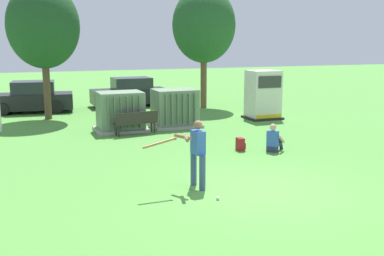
% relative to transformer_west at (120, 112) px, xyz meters
% --- Properties ---
extents(ground_plane, '(96.00, 96.00, 0.00)m').
position_rel_transformer_west_xyz_m(ground_plane, '(1.69, -8.93, -0.79)').
color(ground_plane, '#51933D').
extents(transformer_west, '(2.10, 1.70, 1.62)m').
position_rel_transformer_west_xyz_m(transformer_west, '(0.00, 0.00, 0.00)').
color(transformer_west, '#9E9B93').
rests_on(transformer_west, ground).
extents(transformer_mid_west, '(2.10, 1.70, 1.62)m').
position_rel_transformer_west_xyz_m(transformer_mid_west, '(2.41, 0.12, 0.00)').
color(transformer_mid_west, '#9E9B93').
rests_on(transformer_mid_west, ground).
extents(generator_enclosure, '(1.60, 1.40, 2.30)m').
position_rel_transformer_west_xyz_m(generator_enclosure, '(7.00, 0.57, 0.35)').
color(generator_enclosure, '#262626').
rests_on(generator_enclosure, ground).
extents(park_bench, '(1.84, 0.70, 0.92)m').
position_rel_transformer_west_xyz_m(park_bench, '(0.41, -1.00, -0.25)').
color(park_bench, '#2D2823').
rests_on(park_bench, ground).
extents(batter, '(1.61, 0.72, 1.74)m').
position_rel_transformer_west_xyz_m(batter, '(0.16, -8.17, 0.19)').
color(batter, '#384C75').
rests_on(batter, ground).
extents(sports_ball, '(0.09, 0.09, 0.09)m').
position_rel_transformer_west_xyz_m(sports_ball, '(0.31, -9.21, -0.74)').
color(sports_ball, white).
rests_on(sports_ball, ground).
extents(seated_spectator, '(0.78, 0.69, 0.96)m').
position_rel_transformer_west_xyz_m(seated_spectator, '(4.06, -5.43, -0.41)').
color(seated_spectator, '#282D4C').
rests_on(seated_spectator, ground).
extents(backpack, '(0.26, 0.32, 0.44)m').
position_rel_transformer_west_xyz_m(backpack, '(3.05, -4.94, -0.57)').
color(backpack, maroon).
rests_on(backpack, ground).
extents(tree_left, '(3.31, 3.31, 6.32)m').
position_rel_transformer_west_xyz_m(tree_left, '(-2.60, 4.12, 3.54)').
color(tree_left, brown).
rests_on(tree_left, ground).
extents(tree_center_left, '(3.42, 3.42, 6.54)m').
position_rel_transformer_west_xyz_m(tree_center_left, '(5.76, 5.00, 3.70)').
color(tree_center_left, brown).
rests_on(tree_center_left, ground).
extents(parked_car_leftmost, '(4.35, 2.25, 1.62)m').
position_rel_transformer_west_xyz_m(parked_car_leftmost, '(-3.24, 6.59, -0.04)').
color(parked_car_leftmost, black).
rests_on(parked_car_leftmost, ground).
extents(parked_car_left_of_center, '(4.24, 2.00, 1.62)m').
position_rel_transformer_west_xyz_m(parked_car_left_of_center, '(2.06, 7.04, -0.04)').
color(parked_car_left_of_center, black).
rests_on(parked_car_left_of_center, ground).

